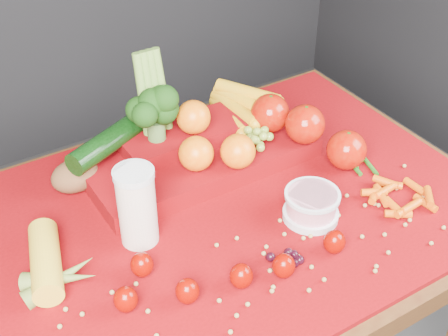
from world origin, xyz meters
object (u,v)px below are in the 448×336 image
milk_glass (137,204)px  yogurt_bowl (311,205)px  table (229,243)px  produce_mound (215,140)px

milk_glass → yogurt_bowl: size_ratio=1.46×
table → milk_glass: size_ratio=6.51×
milk_glass → yogurt_bowl: (0.33, -0.13, -0.06)m
yogurt_bowl → produce_mound: size_ratio=0.19×
table → milk_glass: (-0.20, 0.01, 0.20)m
milk_glass → produce_mound: size_ratio=0.27×
milk_glass → produce_mound: bearing=28.5°
milk_glass → yogurt_bowl: bearing=-21.2°
table → milk_glass: milk_glass is taller
milk_glass → produce_mound: (0.26, 0.14, -0.03)m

